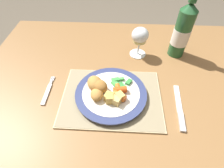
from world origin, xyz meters
TOP-DOWN VIEW (x-y plane):
  - ground_plane at (0.00, 0.00)m, footprint 6.00×6.00m
  - dining_table at (0.00, 0.00)m, footprint 1.21×0.85m
  - placemat at (-0.06, -0.10)m, footprint 0.35×0.26m
  - dinner_plate at (-0.06, -0.09)m, footprint 0.25×0.25m
  - breaded_croquettes at (-0.11, -0.09)m, footprint 0.09×0.11m
  - green_beans_pile at (-0.03, -0.06)m, footprint 0.08×0.07m
  - glazed_carrots at (-0.03, -0.11)m, footprint 0.05×0.08m
  - fork at (-0.30, -0.08)m, footprint 0.01×0.14m
  - table_knife at (0.17, -0.14)m, footprint 0.03×0.19m
  - wine_glass at (0.04, 0.16)m, footprint 0.07×0.07m
  - bottle at (0.21, 0.17)m, footprint 0.07×0.07m
  - roast_potatoes at (-0.05, -0.13)m, footprint 0.07×0.05m

SIDE VIEW (x-z plane):
  - ground_plane at x=0.00m, z-range 0.00..0.00m
  - dining_table at x=0.00m, z-range 0.27..1.01m
  - fork at x=-0.30m, z-range 0.74..0.75m
  - table_knife at x=0.17m, z-range 0.74..0.75m
  - placemat at x=-0.06m, z-range 0.74..0.75m
  - dinner_plate at x=-0.06m, z-range 0.75..0.77m
  - green_beans_pile at x=-0.03m, z-range 0.77..0.78m
  - glazed_carrots at x=-0.03m, z-range 0.76..0.79m
  - roast_potatoes at x=-0.05m, z-range 0.77..0.80m
  - breaded_croquettes at x=-0.11m, z-range 0.76..0.81m
  - wine_glass at x=0.04m, z-range 0.77..0.90m
  - bottle at x=0.21m, z-range 0.71..1.01m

